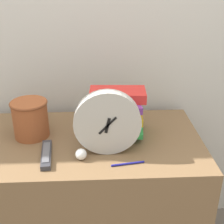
{
  "coord_description": "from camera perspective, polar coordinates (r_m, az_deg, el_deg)",
  "views": [
    {
      "loc": [
        0.05,
        -0.9,
        1.44
      ],
      "look_at": [
        0.11,
        0.25,
        0.89
      ],
      "focal_mm": 50.0,
      "sensor_mm": 36.0,
      "label": 1
    }
  ],
  "objects": [
    {
      "name": "crumpled_paper_ball",
      "position": [
        1.24,
        -5.69,
        -7.69
      ],
      "size": [
        0.05,
        0.05,
        0.05
      ],
      "color": "white",
      "rests_on": "desk"
    },
    {
      "name": "desk",
      "position": [
        1.6,
        -4.13,
        -16.58
      ],
      "size": [
        1.01,
        0.57,
        0.75
      ],
      "color": "brown",
      "rests_on": "ground_plane"
    },
    {
      "name": "tv_remote",
      "position": [
        1.28,
        -11.91,
        -7.58
      ],
      "size": [
        0.06,
        0.2,
        0.02
      ],
      "color": "#333338",
      "rests_on": "desk"
    },
    {
      "name": "basket",
      "position": [
        1.41,
        -14.71,
        -1.02
      ],
      "size": [
        0.16,
        0.16,
        0.17
      ],
      "color": "#994C28",
      "rests_on": "desk"
    },
    {
      "name": "book_stack",
      "position": [
        1.37,
        0.89,
        -0.33
      ],
      "size": [
        0.27,
        0.22,
        0.21
      ],
      "color": "#2D9ED1",
      "rests_on": "desk"
    },
    {
      "name": "desk_clock",
      "position": [
        1.22,
        -0.85,
        -2.01
      ],
      "size": [
        0.27,
        0.05,
        0.27
      ],
      "color": "#B7B2A8",
      "rests_on": "desk"
    },
    {
      "name": "pen",
      "position": [
        1.22,
        2.91,
        -9.42
      ],
      "size": [
        0.13,
        0.03,
        0.01
      ],
      "color": "navy",
      "rests_on": "desk"
    },
    {
      "name": "wall_back",
      "position": [
        1.57,
        -4.9,
        16.41
      ],
      "size": [
        6.0,
        0.04,
        2.4
      ],
      "color": "beige",
      "rests_on": "ground_plane"
    }
  ]
}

